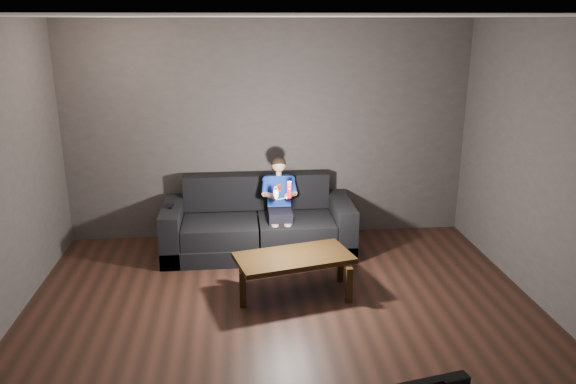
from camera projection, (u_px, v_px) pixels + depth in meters
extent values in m
plane|color=black|center=(288.00, 335.00, 4.96)|extent=(5.00, 5.00, 0.00)
cube|color=#3C3734|center=(269.00, 131.00, 6.94)|extent=(5.00, 0.04, 2.70)
cube|color=#3C3734|center=(348.00, 376.00, 2.19)|extent=(5.00, 0.04, 2.70)
cube|color=white|center=(288.00, 16.00, 4.17)|extent=(5.00, 5.00, 0.02)
cube|color=black|center=(258.00, 243.00, 6.75)|extent=(2.23, 0.96, 0.19)
cube|color=black|center=(220.00, 231.00, 6.55)|extent=(0.87, 0.68, 0.23)
cube|color=black|center=(296.00, 229.00, 6.63)|extent=(0.87, 0.68, 0.23)
cube|color=black|center=(256.00, 191.00, 6.94)|extent=(1.78, 0.22, 0.44)
cube|color=black|center=(173.00, 230.00, 6.60)|extent=(0.22, 0.96, 0.61)
cube|color=black|center=(341.00, 225.00, 6.78)|extent=(0.22, 0.96, 0.61)
cube|color=black|center=(280.00, 215.00, 6.54)|extent=(0.27, 0.35, 0.13)
cube|color=navy|center=(279.00, 191.00, 6.64)|extent=(0.27, 0.20, 0.38)
cube|color=orange|center=(279.00, 188.00, 6.55)|extent=(0.08, 0.08, 0.09)
cube|color=red|center=(279.00, 188.00, 6.55)|extent=(0.05, 0.05, 0.06)
cylinder|color=#DD9F81|center=(279.00, 173.00, 6.58)|extent=(0.06, 0.06, 0.05)
sphere|color=#DD9F81|center=(279.00, 165.00, 6.55)|extent=(0.16, 0.16, 0.16)
ellipsoid|color=black|center=(279.00, 163.00, 6.55)|extent=(0.17, 0.17, 0.15)
cylinder|color=navy|center=(265.00, 187.00, 6.55)|extent=(0.07, 0.21, 0.17)
cylinder|color=navy|center=(293.00, 186.00, 6.58)|extent=(0.07, 0.21, 0.17)
cylinder|color=#DD9F81|center=(270.00, 194.00, 6.43)|extent=(0.13, 0.22, 0.09)
cylinder|color=#DD9F81|center=(291.00, 193.00, 6.45)|extent=(0.13, 0.22, 0.09)
sphere|color=#DD9F81|center=(275.00, 197.00, 6.35)|extent=(0.08, 0.08, 0.08)
sphere|color=#DD9F81|center=(288.00, 196.00, 6.37)|extent=(0.08, 0.08, 0.08)
cylinder|color=#DD9F81|center=(275.00, 237.00, 6.42)|extent=(0.08, 0.08, 0.31)
cylinder|color=#DD9F81|center=(288.00, 237.00, 6.43)|extent=(0.08, 0.08, 0.31)
cube|color=red|center=(289.00, 190.00, 6.14)|extent=(0.05, 0.07, 0.19)
cube|color=maroon|center=(289.00, 185.00, 6.10)|extent=(0.03, 0.01, 0.03)
cylinder|color=white|center=(289.00, 191.00, 6.12)|extent=(0.02, 0.01, 0.02)
ellipsoid|color=white|center=(276.00, 193.00, 6.14)|extent=(0.07, 0.10, 0.16)
cylinder|color=black|center=(276.00, 189.00, 6.09)|extent=(0.03, 0.01, 0.03)
cube|color=black|center=(171.00, 206.00, 6.45)|extent=(0.05, 0.15, 0.03)
cube|color=black|center=(171.00, 203.00, 6.49)|extent=(0.02, 0.02, 0.00)
cube|color=black|center=(294.00, 258.00, 5.62)|extent=(1.25, 0.83, 0.05)
cube|color=black|center=(243.00, 290.00, 5.41)|extent=(0.06, 0.06, 0.36)
cube|color=black|center=(349.00, 285.00, 5.50)|extent=(0.06, 0.06, 0.36)
cube|color=black|center=(242.00, 269.00, 5.86)|extent=(0.06, 0.06, 0.36)
cube|color=black|center=(340.00, 265.00, 5.95)|extent=(0.06, 0.06, 0.36)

